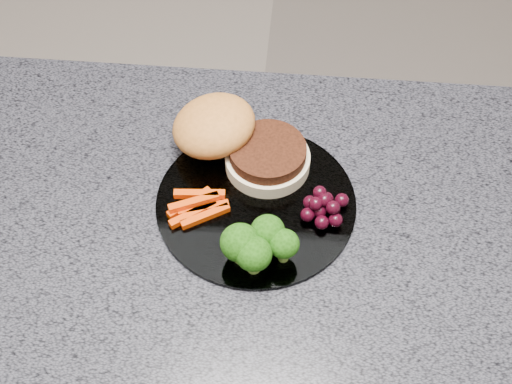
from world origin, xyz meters
TOP-DOWN VIEW (x-y plane):
  - island_cabinet at (0.00, 0.00)m, footprint 1.20×0.60m
  - countertop at (0.00, 0.00)m, footprint 1.20×0.60m
  - plate at (0.07, 0.05)m, footprint 0.26×0.26m
  - burger at (0.04, 0.13)m, footprint 0.22×0.17m
  - carrot_sticks at (0.00, 0.03)m, footprint 0.08×0.07m
  - broccoli at (0.08, -0.04)m, footprint 0.09×0.08m
  - grape_bunch at (0.16, 0.04)m, footprint 0.06×0.06m

SIDE VIEW (x-z plane):
  - island_cabinet at x=0.00m, z-range 0.00..0.86m
  - countertop at x=0.00m, z-range 0.86..0.90m
  - plate at x=0.07m, z-range 0.90..0.91m
  - carrot_sticks at x=0.00m, z-range 0.90..0.92m
  - grape_bunch at x=0.16m, z-range 0.90..0.94m
  - burger at x=0.04m, z-range 0.90..0.96m
  - broccoli at x=0.08m, z-range 0.91..0.97m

